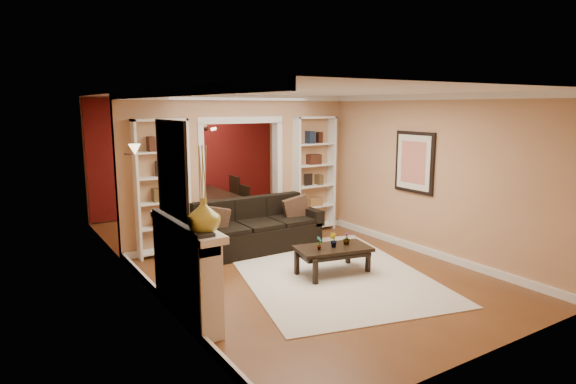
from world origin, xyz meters
TOP-DOWN VIEW (x-y plane):
  - floor at (0.00, 0.00)m, footprint 8.00×8.00m
  - ceiling at (0.00, 0.00)m, footprint 8.00×8.00m
  - wall_back at (0.00, 4.00)m, footprint 8.00×0.00m
  - wall_front at (0.00, -4.00)m, footprint 8.00×0.00m
  - wall_left at (-2.25, 0.00)m, footprint 0.00×8.00m
  - wall_right at (2.25, 0.00)m, footprint 0.00×8.00m
  - partition_wall at (0.00, 1.20)m, footprint 4.50×0.15m
  - red_back_panel at (0.00, 3.97)m, footprint 4.44×0.04m
  - dining_window at (0.00, 3.93)m, footprint 0.78×0.03m
  - area_rug at (0.27, -1.21)m, footprint 3.40×4.16m
  - sofa at (-0.06, 0.45)m, footprint 2.25×0.97m
  - pillow_left at (-0.86, 0.43)m, footprint 0.44×0.21m
  - pillow_right at (0.73, 0.43)m, footprint 0.46×0.21m
  - coffee_table at (0.29, -1.26)m, footprint 1.20×0.81m
  - plant_left at (0.03, -1.26)m, footprint 0.13×0.12m
  - plant_center at (0.29, -1.26)m, footprint 0.12×0.13m
  - plant_right at (0.54, -1.26)m, footprint 0.14×0.14m
  - bookshelf_left at (-1.55, 1.03)m, footprint 0.90×0.30m
  - bookshelf_right at (1.55, 1.03)m, footprint 0.90×0.30m
  - fireplace at (-2.09, -1.50)m, footprint 0.32×1.70m
  - vase at (-2.09, -2.07)m, footprint 0.46×0.46m
  - mirror at (-2.23, -1.50)m, footprint 0.03×0.95m
  - wall_sconce at (-2.15, 0.55)m, footprint 0.18×0.18m
  - framed_art at (2.21, -1.00)m, footprint 0.04×0.85m
  - dining_table at (0.02, 2.86)m, footprint 1.81×1.01m
  - dining_chair_nw at (-0.53, 2.56)m, footprint 0.51×0.51m
  - dining_chair_ne at (0.57, 2.56)m, footprint 0.46×0.46m
  - dining_chair_sw at (-0.53, 3.16)m, footprint 0.53×0.53m
  - dining_chair_se at (0.57, 3.16)m, footprint 0.54×0.54m
  - chandelier at (0.00, 2.70)m, footprint 0.50×0.50m

SIDE VIEW (x-z plane):
  - floor at x=0.00m, z-range 0.00..0.00m
  - area_rug at x=0.27m, z-range 0.00..0.01m
  - coffee_table at x=0.29m, z-range 0.00..0.42m
  - dining_table at x=0.02m, z-range 0.00..0.64m
  - dining_chair_ne at x=0.57m, z-range 0.00..0.80m
  - sofa at x=-0.06m, z-range 0.00..0.88m
  - dining_chair_nw at x=-0.53m, z-range 0.00..0.89m
  - dining_chair_sw at x=-0.53m, z-range 0.00..0.89m
  - dining_chair_se at x=0.57m, z-range 0.00..0.94m
  - plant_right at x=0.54m, z-range 0.42..0.61m
  - plant_left at x=0.03m, z-range 0.42..0.63m
  - plant_center at x=0.29m, z-range 0.42..0.63m
  - fireplace at x=-2.09m, z-range 0.00..1.16m
  - pillow_left at x=-0.86m, z-range 0.43..0.86m
  - pillow_right at x=0.73m, z-range 0.43..0.88m
  - bookshelf_left at x=-1.55m, z-range 0.00..2.30m
  - bookshelf_right at x=1.55m, z-range 0.00..2.30m
  - red_back_panel at x=0.00m, z-range 0.00..2.64m
  - vase at x=-2.09m, z-range 1.16..1.53m
  - wall_back at x=0.00m, z-range -2.65..5.35m
  - wall_front at x=0.00m, z-range -2.65..5.35m
  - wall_left at x=-2.25m, z-range -2.65..5.35m
  - wall_right at x=2.25m, z-range -2.65..5.35m
  - partition_wall at x=0.00m, z-range 0.00..2.70m
  - dining_window at x=0.00m, z-range 1.06..2.04m
  - framed_art at x=2.21m, z-range 1.02..2.08m
  - mirror at x=-2.23m, z-range 1.25..2.35m
  - wall_sconce at x=-2.15m, z-range 1.72..1.94m
  - chandelier at x=0.00m, z-range 1.87..2.17m
  - ceiling at x=0.00m, z-range 2.70..2.70m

